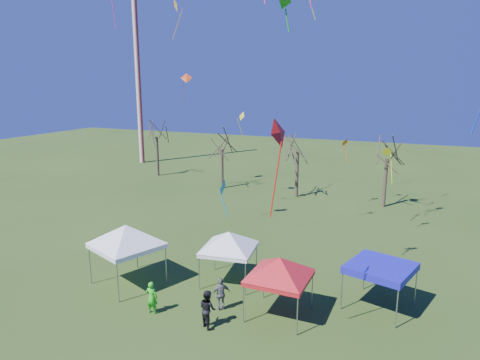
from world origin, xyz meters
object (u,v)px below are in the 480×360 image
(tree_2, at_px, (298,134))
(tree_3, at_px, (388,141))
(radio_mast, at_px, (138,73))
(tree_0, at_px, (156,123))
(tree_1, at_px, (222,135))
(person_grey, at_px, (221,294))
(person_green, at_px, (152,297))
(tent_blue, at_px, (381,268))
(tent_white_mid, at_px, (229,235))
(tent_white_west, at_px, (126,229))
(person_dark, at_px, (208,309))
(tent_red, at_px, (280,261))

(tree_2, height_order, tree_3, tree_2)
(radio_mast, distance_m, tree_3, 36.04)
(tree_0, bearing_deg, tree_1, -15.18)
(person_grey, bearing_deg, radio_mast, -93.99)
(tree_2, distance_m, person_grey, 23.65)
(tree_3, bearing_deg, person_green, -109.98)
(radio_mast, relative_size, tent_blue, 6.88)
(radio_mast, xyz_separation_m, person_grey, (28.24, -32.49, -11.65))
(tree_0, relative_size, tent_white_mid, 2.14)
(person_green, bearing_deg, radio_mast, -60.61)
(radio_mast, xyz_separation_m, tree_0, (7.15, -6.62, -6.01))
(tree_1, xyz_separation_m, tree_3, (16.80, -0.60, 0.29))
(radio_mast, distance_m, tent_blue, 47.06)
(radio_mast, distance_m, tent_white_mid, 41.38)
(tree_0, relative_size, tent_blue, 2.32)
(tree_1, bearing_deg, tree_0, 164.82)
(tent_white_west, xyz_separation_m, person_dark, (6.16, -2.14, -2.36))
(person_green, bearing_deg, tree_1, -79.19)
(tree_0, height_order, person_dark, tree_0)
(tree_3, bearing_deg, person_grey, -104.42)
(tent_red, bearing_deg, radio_mast, 134.28)
(tent_red, xyz_separation_m, person_grey, (-2.83, -0.64, -1.98))
(tent_white_mid, bearing_deg, tent_red, -31.75)
(tent_white_mid, bearing_deg, tree_2, 94.83)
(tree_2, relative_size, tent_red, 2.06)
(tree_1, distance_m, tent_white_mid, 22.76)
(tent_red, height_order, person_dark, tent_red)
(tree_0, distance_m, tent_white_mid, 30.75)
(tree_3, distance_m, tent_white_mid, 20.96)
(radio_mast, xyz_separation_m, person_green, (25.24, -34.14, -11.66))
(tree_1, distance_m, tree_3, 16.81)
(tree_0, bearing_deg, tree_3, -7.08)
(tree_2, height_order, person_green, tree_2)
(tree_2, height_order, tent_white_west, tree_2)
(tree_1, height_order, tree_3, tree_3)
(tree_1, distance_m, tent_red, 26.59)
(tree_2, bearing_deg, person_grey, -83.51)
(tent_white_west, height_order, person_dark, tent_white_west)
(tent_white_west, relative_size, person_dark, 2.36)
(tree_0, bearing_deg, person_grey, -50.83)
(person_grey, bearing_deg, tent_red, 147.66)
(tree_1, relative_size, person_green, 4.51)
(person_dark, height_order, person_grey, person_dark)
(tent_red, bearing_deg, tree_3, 82.30)
(tree_1, height_order, person_green, tree_1)
(tent_red, bearing_deg, tree_2, 103.74)
(tree_3, xyz_separation_m, tent_red, (-2.96, -21.90, -3.25))
(tree_2, distance_m, tree_3, 8.41)
(tent_blue, xyz_separation_m, person_dark, (-7.15, -4.99, -1.22))
(tent_red, distance_m, person_dark, 4.04)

